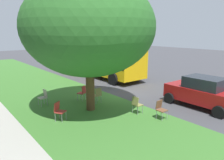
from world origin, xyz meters
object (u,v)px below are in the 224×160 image
Objects in this scene: chair_2 at (97,94)px; chair_4 at (161,108)px; chair_3 at (59,110)px; chair_0 at (44,96)px; chair_1 at (137,104)px; parked_car at (202,92)px; chair_5 at (82,92)px; street_tree at (89,28)px; school_bus at (97,56)px.

chair_4 is (-3.69, -0.99, 0.00)m from chair_2.
chair_3 is (-0.97, 2.78, 0.00)m from chair_2.
chair_0 is 1.00× the size of chair_1.
parked_car is at bearing -113.87° from chair_3.
chair_3 is at bearing 109.20° from chair_2.
parked_car is (-0.30, -3.04, 0.32)m from chair_4.
chair_1 is 1.00× the size of chair_5.
street_tree reaches higher than chair_2.
chair_2 is 0.24× the size of parked_car.
street_tree is 4.54m from chair_0.
parked_car is (-3.02, -6.81, 0.32)m from chair_3.
chair_3 is at bearing 136.15° from school_bus.
chair_1 is at bearing -142.94° from chair_0.
chair_3 is at bearing 99.83° from street_tree.
chair_3 is 0.08× the size of school_bus.
chair_3 is at bearing 173.96° from chair_0.
street_tree reaches higher than chair_0.
chair_3 is 7.46m from parked_car.
chair_3 is 1.00× the size of chair_4.
chair_0 is 5.13m from chair_1.
chair_2 is at bearing 45.32° from parked_car.
parked_car reaches higher than chair_0.
chair_4 is at bearing -160.37° from chair_1.
chair_0 is at bearing 33.73° from chair_4.
chair_3 is at bearing 128.98° from chair_5.
chair_2 is 1.04m from chair_5.
chair_0 is at bearing 125.98° from school_bus.
chair_5 is at bearing 138.99° from school_bus.
street_tree is at bearing 37.53° from chair_1.
street_tree is 6.80m from parked_car.
chair_3 is (-0.33, 1.90, -3.62)m from street_tree.
chair_2 is 1.00× the size of chair_3.
chair_5 is 7.78m from school_bus.
chair_1 is 3.63m from chair_5.
chair_5 is (3.49, 0.99, 0.00)m from chair_1.
chair_0 is at bearing 36.65° from street_tree.
parked_car is 0.36× the size of school_bus.
school_bus is at bearing -34.46° from chair_2.
chair_0 is 1.00× the size of chair_5.
street_tree reaches higher than chair_4.
chair_2 is 1.00× the size of chair_5.
chair_0 is (2.20, 1.64, -3.62)m from street_tree.
chair_2 and chair_3 have the same top height.
chair_5 is (-0.61, -2.11, 0.00)m from chair_0.
chair_0 is 1.00× the size of chair_4.
chair_5 is 0.08× the size of school_bus.
chair_1 is (-4.10, -3.09, 0.00)m from chair_0.
chair_2 is at bearing -54.00° from street_tree.
school_bus is at bearing -23.58° from chair_1.
parked_car reaches higher than chair_3.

